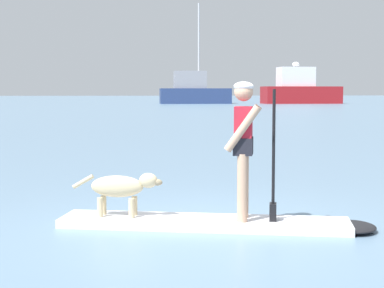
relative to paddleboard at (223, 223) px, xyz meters
name	(u,v)px	position (x,y,z in m)	size (l,w,h in m)	color
ground_plane	(204,227)	(-0.22, 0.06, -0.05)	(400.00, 400.00, 0.00)	slate
paddleboard	(223,223)	(0.00, 0.00, 0.00)	(3.73, 1.64, 0.10)	silver
person_paddler	(245,141)	(0.24, -0.07, 0.98)	(0.66, 0.57, 1.61)	tan
dog	(121,187)	(-1.18, 0.33, 0.40)	(1.08, 0.40, 0.53)	#CCB78C
moored_boat_port	(194,91)	(9.83, 70.67, 1.50)	(8.88, 3.54, 12.45)	navy
moored_boat_starboard	(300,90)	(23.14, 69.39, 1.67)	(9.74, 3.67, 5.23)	maroon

